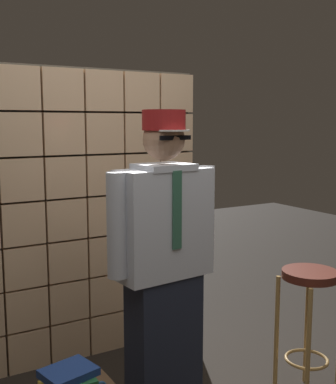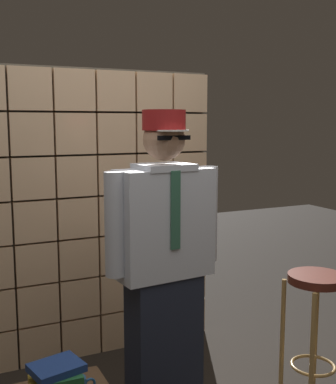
{
  "view_description": "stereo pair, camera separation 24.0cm",
  "coord_description": "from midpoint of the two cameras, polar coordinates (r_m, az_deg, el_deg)",
  "views": [
    {
      "loc": [
        -1.25,
        -1.79,
        1.71
      ],
      "look_at": [
        0.1,
        0.49,
        1.33
      ],
      "focal_mm": 45.86,
      "sensor_mm": 36.0,
      "label": 1
    },
    {
      "loc": [
        -1.04,
        -1.9,
        1.71
      ],
      "look_at": [
        0.1,
        0.49,
        1.33
      ],
      "focal_mm": 45.86,
      "sensor_mm": 36.0,
      "label": 2
    }
  ],
  "objects": [
    {
      "name": "bar_stool",
      "position": [
        3.16,
        18.93,
        -12.75
      ],
      "size": [
        0.34,
        0.34,
        0.82
      ],
      "color": "#592319",
      "rests_on": "ground"
    },
    {
      "name": "standing_person",
      "position": [
        2.77,
        2.05,
        -8.32
      ],
      "size": [
        0.71,
        0.32,
        1.78
      ],
      "rotation": [
        0.0,
        0.0,
        0.09
      ],
      "color": "#1E2333",
      "rests_on": "ground"
    },
    {
      "name": "glass_block_wall",
      "position": [
        3.6,
        -6.42,
        -2.75
      ],
      "size": [
        1.81,
        0.1,
        2.11
      ],
      "color": "#E0B78C",
      "rests_on": "ground"
    }
  ]
}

